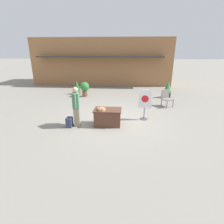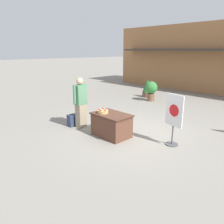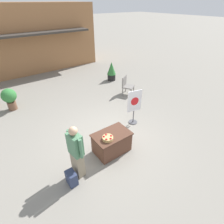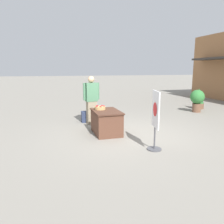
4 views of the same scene
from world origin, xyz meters
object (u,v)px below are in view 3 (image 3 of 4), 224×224
at_px(potted_plant_near_left, 9,97).
at_px(display_table, 112,142).
at_px(patio_chair, 127,85).
at_px(backpack, 72,178).
at_px(person_visitor, 76,152).
at_px(apple_basket, 108,138).
at_px(poster_board, 134,106).
at_px(potted_plant_far_right, 111,71).

bearing_deg(potted_plant_near_left, display_table, -66.58).
bearing_deg(patio_chair, backpack, -85.28).
distance_m(person_visitor, backpack, 0.77).
height_order(apple_basket, poster_board, poster_board).
xyz_separation_m(display_table, apple_basket, (-0.25, -0.13, 0.42)).
xyz_separation_m(display_table, patio_chair, (3.22, 3.01, 0.18)).
relative_size(display_table, patio_chair, 1.24).
bearing_deg(backpack, person_visitor, 27.44).
xyz_separation_m(patio_chair, potted_plant_near_left, (-5.37, 1.95, 0.09)).
bearing_deg(apple_basket, poster_board, 25.31).
bearing_deg(patio_chair, potted_plant_far_right, 136.23).
bearing_deg(potted_plant_near_left, apple_basket, -69.56).
bearing_deg(person_visitor, patio_chair, 26.85).
bearing_deg(potted_plant_near_left, poster_board, -47.32).
bearing_deg(potted_plant_near_left, person_visitor, -81.09).
bearing_deg(display_table, patio_chair, 43.08).
relative_size(person_visitor, potted_plant_near_left, 1.67).
xyz_separation_m(apple_basket, person_visitor, (-1.09, -0.06, 0.11)).
xyz_separation_m(backpack, potted_plant_far_right, (5.37, 5.43, 0.39)).
bearing_deg(display_table, potted_plant_far_right, 53.69).
xyz_separation_m(display_table, potted_plant_far_right, (3.73, 5.07, 0.24)).
distance_m(apple_basket, patio_chair, 4.69).
bearing_deg(patio_chair, potted_plant_near_left, -139.90).
xyz_separation_m(backpack, poster_board, (3.35, 1.14, 0.61)).
xyz_separation_m(apple_basket, potted_plant_far_right, (3.98, 5.21, -0.18)).
relative_size(display_table, backpack, 2.89).
xyz_separation_m(poster_board, potted_plant_far_right, (2.03, 4.28, -0.21)).
bearing_deg(display_table, apple_basket, -151.81).
distance_m(patio_chair, potted_plant_near_left, 5.71).
bearing_deg(potted_plant_near_left, backpack, -84.63).
relative_size(apple_basket, poster_board, 0.23).
distance_m(apple_basket, poster_board, 2.16).
distance_m(backpack, potted_plant_far_right, 7.65).
bearing_deg(apple_basket, patio_chair, 42.19).
relative_size(display_table, potted_plant_far_right, 1.04).
height_order(poster_board, potted_plant_near_left, poster_board).
bearing_deg(poster_board, apple_basket, -51.53).
height_order(display_table, potted_plant_near_left, potted_plant_near_left).
distance_m(potted_plant_far_right, potted_plant_near_left, 5.88).
height_order(apple_basket, potted_plant_near_left, potted_plant_near_left).
distance_m(display_table, backpack, 1.69).
relative_size(backpack, potted_plant_far_right, 0.36).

